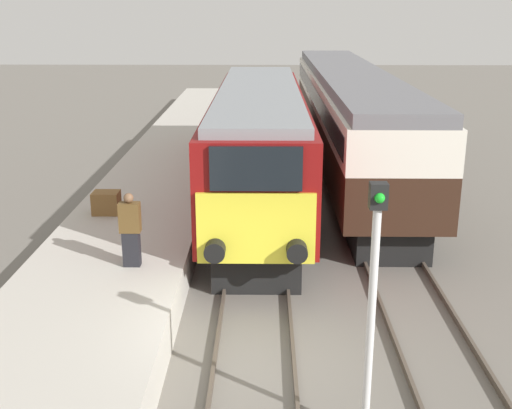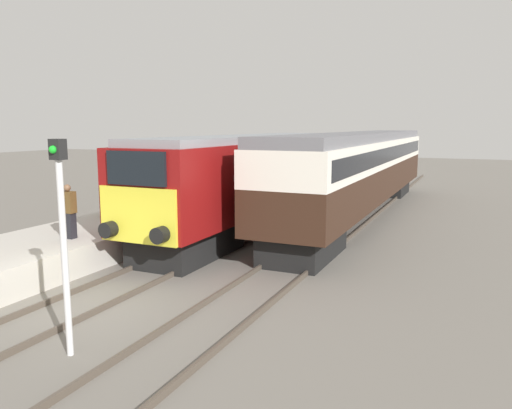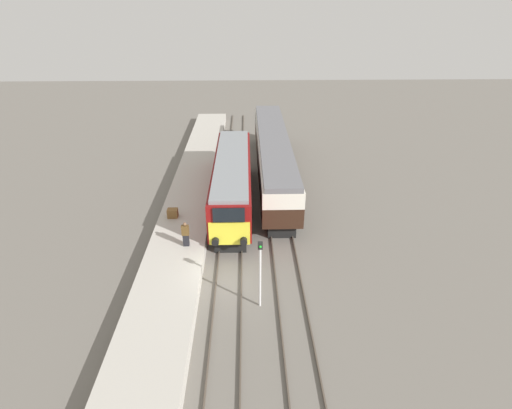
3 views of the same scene
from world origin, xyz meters
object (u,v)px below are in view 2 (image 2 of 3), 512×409
object	(u,v)px
person_on_platform	(68,212)
signal_post	(63,230)
locomotive	(248,178)
luggage_crate	(112,207)
passenger_carriage	(361,165)

from	to	relation	value
person_on_platform	signal_post	size ratio (longest dim) A/B	0.41
person_on_platform	signal_post	distance (m)	6.31
locomotive	luggage_crate	xyz separation A→B (m)	(-4.06, -3.29, -0.98)
passenger_carriage	luggage_crate	xyz separation A→B (m)	(-7.46, -8.38, -1.21)
locomotive	passenger_carriage	distance (m)	6.13
passenger_carriage	person_on_platform	distance (m)	13.43
person_on_platform	signal_post	world-z (taller)	signal_post
person_on_platform	luggage_crate	distance (m)	3.87
passenger_carriage	luggage_crate	size ratio (longest dim) A/B	29.60
locomotive	person_on_platform	size ratio (longest dim) A/B	8.96
luggage_crate	passenger_carriage	bearing A→B (deg)	48.33
person_on_platform	luggage_crate	size ratio (longest dim) A/B	2.31
signal_post	luggage_crate	bearing A→B (deg)	125.48
locomotive	person_on_platform	world-z (taller)	locomotive
luggage_crate	locomotive	bearing A→B (deg)	39.01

